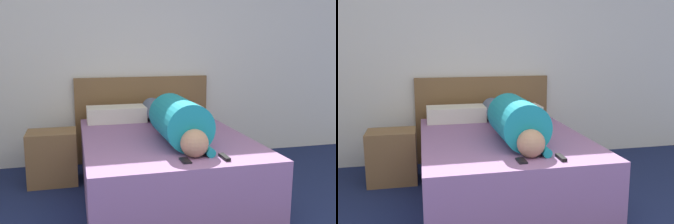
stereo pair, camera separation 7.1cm
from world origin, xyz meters
TOP-DOWN VIEW (x-y plane):
  - wall_back at (0.00, 3.46)m, footprint 6.03×0.06m
  - bed at (-0.16, 2.31)m, footprint 1.47×1.93m
  - headboard at (-0.16, 3.39)m, footprint 1.59×0.04m
  - nightstand at (-1.19, 2.85)m, footprint 0.48×0.37m
  - person_lying at (-0.09, 2.21)m, footprint 0.39×1.71m
  - pillow_near_headboard at (-0.51, 3.07)m, footprint 0.63×0.32m
  - pillow_second at (0.14, 3.07)m, footprint 0.60×0.32m
  - tv_remote at (0.12, 1.52)m, footprint 0.04×0.15m
  - cell_phone at (-0.19, 1.53)m, footprint 0.06×0.13m

SIDE VIEW (x-z plane):
  - nightstand at x=-1.19m, z-range 0.00..0.54m
  - bed at x=-0.16m, z-range 0.00..0.56m
  - headboard at x=-0.16m, z-range 0.00..1.01m
  - cell_phone at x=-0.19m, z-range 0.56..0.57m
  - tv_remote at x=0.12m, z-range 0.56..0.59m
  - pillow_second at x=0.14m, z-range 0.56..0.71m
  - pillow_near_headboard at x=-0.51m, z-range 0.56..0.72m
  - person_lying at x=-0.09m, z-range 0.53..0.92m
  - wall_back at x=0.00m, z-range 0.00..2.60m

